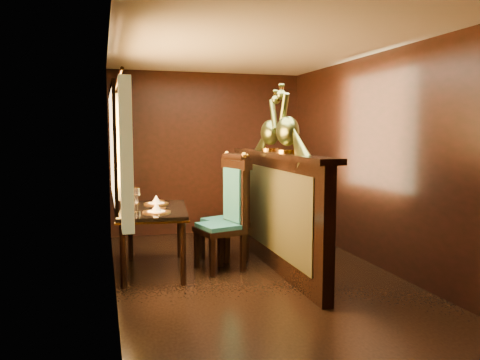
{
  "coord_description": "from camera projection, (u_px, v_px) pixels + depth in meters",
  "views": [
    {
      "loc": [
        -1.59,
        -4.68,
        1.6
      ],
      "look_at": [
        -0.1,
        0.38,
        1.05
      ],
      "focal_mm": 35.0,
      "sensor_mm": 36.0,
      "label": 1
    }
  ],
  "objects": [
    {
      "name": "ground",
      "position": [
        258.0,
        279.0,
        5.08
      ],
      "size": [
        5.0,
        5.0,
        0.0
      ],
      "primitive_type": "plane",
      "color": "black",
      "rests_on": "ground"
    },
    {
      "name": "chair_left",
      "position": [
        229.0,
        208.0,
        5.42
      ],
      "size": [
        0.6,
        0.62,
        1.36
      ],
      "rotation": [
        0.0,
        0.0,
        0.25
      ],
      "color": "black",
      "rests_on": "ground"
    },
    {
      "name": "partition",
      "position": [
        277.0,
        208.0,
        5.38
      ],
      "size": [
        0.26,
        2.7,
        1.36
      ],
      "color": "black",
      "rests_on": "ground"
    },
    {
      "name": "room_shell",
      "position": [
        251.0,
        133.0,
        4.91
      ],
      "size": [
        3.04,
        5.04,
        2.52
      ],
      "color": "black",
      "rests_on": "ground"
    },
    {
      "name": "dining_table",
      "position": [
        153.0,
        214.0,
        5.3
      ],
      "size": [
        0.9,
        1.32,
        0.93
      ],
      "rotation": [
        0.0,
        0.0,
        -0.13
      ],
      "color": "black",
      "rests_on": "ground"
    },
    {
      "name": "peacock_left",
      "position": [
        288.0,
        118.0,
        5.0
      ],
      "size": [
        0.24,
        0.64,
        0.76
      ],
      "primitive_type": null,
      "color": "#164334",
      "rests_on": "partition"
    },
    {
      "name": "peacock_right",
      "position": [
        270.0,
        121.0,
        5.51
      ],
      "size": [
        0.22,
        0.59,
        0.71
      ],
      "primitive_type": null,
      "color": "#164334",
      "rests_on": "partition"
    },
    {
      "name": "chair_right",
      "position": [
        232.0,
        204.0,
        5.82
      ],
      "size": [
        0.62,
        0.64,
        1.33
      ],
      "rotation": [
        0.0,
        0.0,
        0.37
      ],
      "color": "black",
      "rests_on": "ground"
    }
  ]
}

